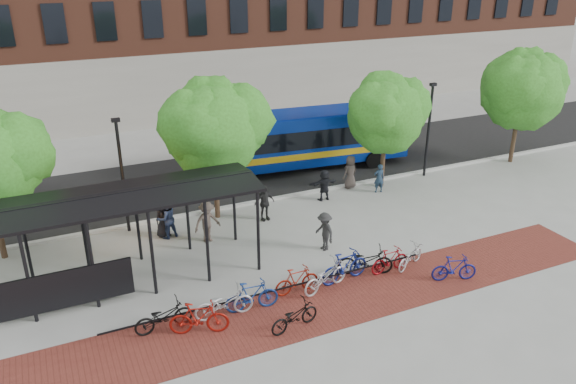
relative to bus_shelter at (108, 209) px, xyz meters
name	(u,v)px	position (x,y,z in m)	size (l,w,h in m)	color
ground	(307,234)	(8.13, 0.48, -3.00)	(160.00, 160.00, 0.00)	#9E9E99
asphalt_street	(243,174)	(8.13, 8.48, -2.99)	(160.00, 8.00, 0.01)	black
curb	(271,199)	(8.13, 4.48, -2.94)	(160.00, 0.25, 0.12)	#B7B7B2
brick_strip	(319,305)	(6.13, -4.52, -3.00)	(24.00, 3.00, 0.01)	maroon
bike_rack_rail	(275,301)	(4.83, -3.62, -3.00)	(12.00, 0.05, 0.95)	black
bus_shelter	(108,209)	(0.00, 0.00, 0.00)	(10.60, 3.07, 3.60)	black
tree_b	(214,124)	(5.23, 3.83, 1.46)	(5.15, 4.20, 6.47)	#382619
tree_c	(387,111)	(14.22, 3.83, 1.06)	(4.66, 3.80, 5.92)	#382619
tree_d	(523,86)	(23.23, 3.83, 1.47)	(5.39, 4.40, 6.55)	#382619
lamp_post_left	(122,173)	(1.13, 4.08, -0.25)	(0.35, 0.20, 5.12)	black
lamp_post_right	(429,127)	(17.13, 4.08, -0.25)	(0.35, 0.20, 5.12)	black
bus	(302,137)	(11.52, 7.95, -1.13)	(12.25, 3.89, 3.25)	#072892
bike_0	(164,316)	(0.92, -3.60, -2.49)	(0.68, 1.94, 1.02)	black
bike_1	(199,318)	(1.91, -4.27, -2.42)	(0.54, 1.92, 1.16)	maroon
bike_2	(224,303)	(2.92, -3.74, -2.47)	(0.71, 2.03, 1.07)	#BDBEC0
bike_3	(252,296)	(3.91, -3.77, -2.43)	(0.53, 1.88, 1.13)	navy
bike_4	(294,316)	(4.79, -5.32, -2.52)	(0.63, 1.81, 0.95)	black
bike_5	(297,280)	(5.77, -3.45, -2.48)	(0.48, 1.72, 1.03)	maroon
bike_6	(326,276)	(6.81, -3.69, -2.45)	(0.72, 2.07, 1.09)	#B9B9BC
bike_7	(345,266)	(7.72, -3.48, -2.38)	(0.58, 2.06, 1.24)	navy
bike_8	(365,261)	(8.69, -3.36, -2.44)	(0.74, 2.12, 1.11)	black
bike_9	(390,260)	(9.63, -3.62, -2.50)	(0.47, 1.67, 1.01)	maroon
bike_10	(410,257)	(10.56, -3.64, -2.56)	(0.59, 1.69, 0.89)	#B4B4B7
bike_11	(454,268)	(11.45, -5.15, -2.48)	(0.49, 1.72, 1.04)	navy
pedestrian_0	(163,218)	(2.44, 2.92, -2.15)	(0.83, 0.54, 1.70)	black
pedestrian_2	(166,218)	(2.55, 2.72, -2.09)	(0.88, 0.69, 1.82)	navy
pedestrian_3	(207,222)	(4.02, 1.67, -2.09)	(1.18, 0.68, 1.83)	#50443C
pedestrian_4	(264,203)	(7.01, 2.60, -2.15)	(0.99, 0.41, 1.70)	#252525
pedestrian_5	(324,185)	(10.55, 3.46, -2.20)	(1.48, 0.47, 1.59)	black
pedestrian_6	(350,172)	(12.51, 4.28, -2.13)	(0.85, 0.56, 1.75)	#3F3632
pedestrian_7	(379,178)	(13.55, 3.16, -2.24)	(0.55, 0.36, 1.52)	#1E3046
pedestrian_9	(324,231)	(8.17, -1.02, -2.17)	(1.07, 0.61, 1.66)	#262626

